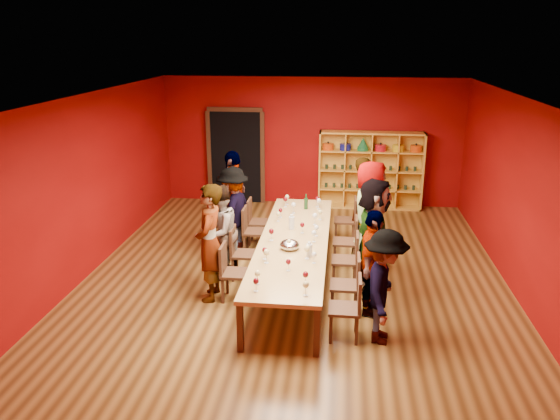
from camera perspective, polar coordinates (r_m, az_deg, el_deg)
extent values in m
cube|color=#4D3114|center=(9.16, 1.43, -7.51)|extent=(7.10, 9.10, 0.02)
cube|color=#700505|center=(13.00, 3.31, 7.13)|extent=(7.10, 0.02, 3.00)
cube|color=#700505|center=(4.51, -3.83, -14.57)|extent=(7.10, 0.02, 3.00)
cube|color=#700505|center=(9.58, -19.91, 2.18)|extent=(0.02, 9.10, 3.00)
cube|color=#700505|center=(9.03, 24.28, 0.74)|extent=(0.02, 9.10, 3.00)
cube|color=white|center=(8.33, 1.59, 11.62)|extent=(7.10, 9.10, 0.02)
cube|color=#A88246|center=(8.87, 1.46, -3.25)|extent=(1.10, 4.50, 0.06)
cube|color=#321B10|center=(7.15, -4.18, -12.14)|extent=(0.08, 0.08, 0.69)
cube|color=#321B10|center=(11.08, -0.06, -0.94)|extent=(0.08, 0.08, 0.69)
cube|color=#321B10|center=(7.05, 3.87, -12.60)|extent=(0.08, 0.08, 0.69)
cube|color=#321B10|center=(11.01, 5.01, -1.12)|extent=(0.08, 0.08, 0.69)
cube|color=black|center=(13.24, -4.58, 5.53)|extent=(1.20, 0.14, 2.20)
cube|color=#321B10|center=(12.97, -4.76, 10.43)|extent=(1.32, 0.06, 0.10)
cube|color=#321B10|center=(13.31, -7.40, 5.51)|extent=(0.10, 0.06, 2.20)
cube|color=#321B10|center=(13.06, -1.82, 5.41)|extent=(0.10, 0.06, 2.20)
cube|color=gold|center=(12.89, 4.18, 4.29)|extent=(0.04, 0.40, 1.80)
cube|color=gold|center=(13.02, 14.63, 3.89)|extent=(0.04, 0.40, 1.80)
cube|color=gold|center=(12.72, 9.63, 7.96)|extent=(2.40, 0.40, 0.04)
cube|color=gold|center=(13.13, 9.24, 0.37)|extent=(2.40, 0.40, 0.04)
cube|color=gold|center=(13.09, 9.40, 4.30)|extent=(2.40, 0.02, 1.80)
cube|color=gold|center=(13.01, 9.33, 2.18)|extent=(2.36, 0.38, 0.03)
cube|color=gold|center=(12.90, 9.43, 4.11)|extent=(2.36, 0.38, 0.03)
cube|color=gold|center=(12.80, 9.53, 6.06)|extent=(2.36, 0.38, 0.03)
cube|color=gold|center=(12.88, 6.76, 4.21)|extent=(0.03, 0.38, 1.76)
cube|color=gold|center=(12.90, 9.43, 4.11)|extent=(0.03, 0.38, 1.76)
cube|color=gold|center=(12.95, 12.09, 4.00)|extent=(0.03, 0.38, 1.76)
cylinder|color=#D1470C|center=(12.77, 5.04, 6.62)|extent=(0.26, 0.26, 0.15)
sphere|color=black|center=(12.75, 5.06, 7.04)|extent=(0.05, 0.05, 0.05)
cylinder|color=navy|center=(12.77, 6.85, 6.56)|extent=(0.26, 0.26, 0.15)
sphere|color=black|center=(12.75, 6.87, 6.98)|extent=(0.05, 0.05, 0.05)
cylinder|color=#1A6A3B|center=(12.78, 8.65, 6.34)|extent=(0.26, 0.26, 0.08)
cone|color=#1A6A3B|center=(12.75, 8.68, 7.00)|extent=(0.24, 0.24, 0.22)
cylinder|color=#B31423|center=(12.80, 10.45, 6.42)|extent=(0.26, 0.26, 0.15)
sphere|color=black|center=(12.78, 10.48, 6.84)|extent=(0.05, 0.05, 0.05)
cylinder|color=gold|center=(12.83, 12.25, 6.34)|extent=(0.26, 0.26, 0.15)
sphere|color=black|center=(12.81, 12.27, 6.75)|extent=(0.05, 0.05, 0.05)
cylinder|color=#D1470C|center=(12.88, 14.03, 6.25)|extent=(0.26, 0.26, 0.15)
sphere|color=black|center=(12.86, 14.06, 6.67)|extent=(0.05, 0.05, 0.05)
cylinder|color=#1A2E20|center=(12.98, 4.85, 2.62)|extent=(0.07, 0.07, 0.10)
cylinder|color=#1A2E20|center=(12.98, 5.66, 2.59)|extent=(0.07, 0.07, 0.10)
cylinder|color=#1A2E20|center=(12.98, 6.48, 2.56)|extent=(0.07, 0.07, 0.10)
cylinder|color=#1A2E20|center=(12.98, 7.30, 2.53)|extent=(0.07, 0.07, 0.10)
cylinder|color=#1A2E20|center=(12.98, 8.11, 2.50)|extent=(0.07, 0.07, 0.10)
cylinder|color=#1A2E20|center=(12.99, 8.93, 2.47)|extent=(0.07, 0.07, 0.10)
cylinder|color=#1A2E20|center=(13.00, 9.74, 2.44)|extent=(0.07, 0.07, 0.10)
cylinder|color=#1A2E20|center=(13.01, 10.56, 2.41)|extent=(0.07, 0.07, 0.10)
cylinder|color=#1A2E20|center=(13.03, 11.37, 2.38)|extent=(0.07, 0.07, 0.10)
cylinder|color=#1A2E20|center=(13.05, 12.18, 2.35)|extent=(0.07, 0.07, 0.10)
cylinder|color=#1A2E20|center=(13.07, 12.98, 2.32)|extent=(0.07, 0.07, 0.10)
cylinder|color=#1A2E20|center=(13.09, 13.79, 2.28)|extent=(0.07, 0.07, 0.10)
cylinder|color=#1A2E20|center=(12.87, 4.90, 4.55)|extent=(0.07, 0.07, 0.10)
cylinder|color=#1A2E20|center=(12.87, 5.72, 4.52)|extent=(0.07, 0.07, 0.10)
cylinder|color=#1A2E20|center=(12.87, 6.55, 4.49)|extent=(0.07, 0.07, 0.10)
cylinder|color=#1A2E20|center=(12.87, 7.37, 4.46)|extent=(0.07, 0.07, 0.10)
cylinder|color=#1A2E20|center=(12.87, 8.20, 4.43)|extent=(0.07, 0.07, 0.10)
cylinder|color=#1A2E20|center=(12.88, 9.02, 4.40)|extent=(0.07, 0.07, 0.10)
cylinder|color=#1A2E20|center=(12.89, 9.85, 4.37)|extent=(0.07, 0.07, 0.10)
cylinder|color=#1A2E20|center=(12.90, 10.67, 4.34)|extent=(0.07, 0.07, 0.10)
cylinder|color=#1A2E20|center=(12.92, 11.49, 4.30)|extent=(0.07, 0.07, 0.10)
cylinder|color=#1A2E20|center=(12.94, 12.31, 4.27)|extent=(0.07, 0.07, 0.10)
cylinder|color=#1A2E20|center=(12.96, 13.12, 4.23)|extent=(0.07, 0.07, 0.10)
cylinder|color=#1A2E20|center=(12.98, 13.93, 4.20)|extent=(0.07, 0.07, 0.10)
cube|color=#321B10|center=(8.43, -4.67, -6.61)|extent=(0.42, 0.42, 0.04)
cube|color=#321B10|center=(8.37, -5.99, -5.03)|extent=(0.04, 0.40, 0.44)
cube|color=#321B10|center=(8.41, -6.00, -8.41)|extent=(0.04, 0.04, 0.41)
cube|color=#321B10|center=(8.35, -3.69, -8.55)|extent=(0.04, 0.04, 0.41)
cube|color=#321B10|center=(8.71, -5.52, -7.43)|extent=(0.04, 0.04, 0.41)
cube|color=#321B10|center=(8.65, -3.30, -7.56)|extent=(0.04, 0.04, 0.41)
imported|color=#5372AB|center=(8.33, -7.37, -3.41)|extent=(0.52, 0.69, 1.83)
cube|color=#321B10|center=(9.13, -3.74, -4.62)|extent=(0.42, 0.42, 0.04)
cube|color=#321B10|center=(9.07, -4.95, -3.16)|extent=(0.04, 0.40, 0.44)
cube|color=#321B10|center=(9.09, -4.96, -6.28)|extent=(0.04, 0.04, 0.41)
cube|color=#321B10|center=(9.04, -2.83, -6.40)|extent=(0.04, 0.04, 0.41)
cube|color=#321B10|center=(9.40, -4.55, -5.44)|extent=(0.04, 0.04, 0.41)
cube|color=#321B10|center=(9.34, -2.49, -5.55)|extent=(0.04, 0.04, 0.41)
imported|color=silver|center=(9.07, -6.35, -2.34)|extent=(0.64, 0.87, 1.60)
cube|color=#321B10|center=(10.13, -2.65, -2.28)|extent=(0.42, 0.42, 0.04)
cube|color=#321B10|center=(10.08, -3.73, -0.95)|extent=(0.04, 0.40, 0.44)
cube|color=#321B10|center=(10.08, -3.74, -3.77)|extent=(0.04, 0.04, 0.41)
cube|color=#321B10|center=(10.03, -1.82, -3.86)|extent=(0.04, 0.04, 0.41)
cube|color=#321B10|center=(10.39, -3.41, -3.09)|extent=(0.04, 0.04, 0.41)
cube|color=#321B10|center=(10.34, -1.55, -3.17)|extent=(0.04, 0.04, 0.41)
imported|color=#525257|center=(10.07, -4.93, -0.09)|extent=(0.65, 1.13, 1.64)
cube|color=#321B10|center=(10.63, -2.19, -1.29)|extent=(0.42, 0.42, 0.04)
cube|color=#321B10|center=(10.58, -3.22, -0.02)|extent=(0.04, 0.40, 0.44)
cube|color=#321B10|center=(10.57, -3.22, -2.70)|extent=(0.04, 0.04, 0.41)
cube|color=#321B10|center=(10.52, -1.40, -2.78)|extent=(0.04, 0.04, 0.41)
cube|color=#321B10|center=(10.89, -2.92, -2.08)|extent=(0.04, 0.04, 0.41)
cube|color=#321B10|center=(10.84, -1.15, -2.15)|extent=(0.04, 0.04, 0.41)
imported|color=#5979B8|center=(10.56, -4.83, 1.32)|extent=(0.62, 1.13, 1.84)
cube|color=#321B10|center=(7.43, 6.74, -10.23)|extent=(0.42, 0.42, 0.04)
cube|color=#321B10|center=(7.33, 8.31, -8.62)|extent=(0.04, 0.40, 0.44)
cube|color=#321B10|center=(7.39, 5.32, -12.34)|extent=(0.04, 0.04, 0.41)
cube|color=#321B10|center=(7.40, 8.02, -12.43)|extent=(0.04, 0.04, 0.41)
cube|color=#321B10|center=(7.69, 5.39, -11.07)|extent=(0.04, 0.04, 0.41)
cube|color=#321B10|center=(7.69, 7.97, -11.15)|extent=(0.04, 0.04, 0.41)
imported|color=#5774B4|center=(7.30, 10.85, -7.91)|extent=(0.55, 1.06, 1.56)
cube|color=#321B10|center=(8.08, 6.75, -7.83)|extent=(0.42, 0.42, 0.04)
cube|color=#321B10|center=(7.98, 8.19, -6.32)|extent=(0.04, 0.40, 0.44)
cube|color=#321B10|center=(8.02, 5.46, -9.76)|extent=(0.04, 0.04, 0.41)
cube|color=#321B10|center=(8.03, 7.92, -9.84)|extent=(0.04, 0.04, 0.41)
cube|color=#321B10|center=(8.33, 5.52, -8.68)|extent=(0.04, 0.04, 0.41)
cube|color=#321B10|center=(8.33, 7.88, -8.76)|extent=(0.04, 0.04, 0.41)
imported|color=#6186C8|center=(7.94, 9.57, -5.54)|extent=(0.60, 1.00, 1.59)
cube|color=#321B10|center=(8.93, 6.77, -5.24)|extent=(0.42, 0.42, 0.04)
cube|color=#321B10|center=(8.84, 8.06, -3.85)|extent=(0.04, 0.40, 0.44)
cube|color=#321B10|center=(8.86, 5.61, -6.97)|extent=(0.04, 0.04, 0.41)
cube|color=#321B10|center=(8.87, 7.82, -7.04)|extent=(0.04, 0.04, 0.41)
cube|color=#321B10|center=(9.17, 5.65, -6.08)|extent=(0.04, 0.04, 0.41)
cube|color=#321B10|center=(9.18, 7.79, -6.15)|extent=(0.04, 0.04, 0.41)
imported|color=#BD7E8B|center=(8.77, 9.74, -2.45)|extent=(0.63, 1.72, 1.82)
cube|color=#321B10|center=(9.70, 6.78, -3.33)|extent=(0.42, 0.42, 0.04)
cube|color=#321B10|center=(9.62, 7.97, -2.04)|extent=(0.04, 0.40, 0.44)
cube|color=#321B10|center=(9.62, 5.72, -4.91)|extent=(0.04, 0.04, 0.41)
cube|color=#321B10|center=(9.62, 7.75, -4.98)|extent=(0.04, 0.04, 0.41)
cube|color=#321B10|center=(9.94, 5.76, -4.15)|extent=(0.04, 0.04, 0.41)
cube|color=#321B10|center=(9.94, 7.72, -4.22)|extent=(0.04, 0.04, 0.41)
imported|color=#607EC6|center=(9.54, 9.35, -0.52)|extent=(0.57, 0.96, 1.89)
cube|color=#321B10|center=(10.80, 6.80, -1.08)|extent=(0.42, 0.42, 0.04)
cube|color=#321B10|center=(10.73, 7.86, 0.09)|extent=(0.04, 0.40, 0.44)
cube|color=#321B10|center=(10.72, 5.84, -2.48)|extent=(0.04, 0.04, 0.41)
cube|color=#321B10|center=(10.72, 7.66, -2.55)|extent=(0.04, 0.04, 0.41)
cube|color=#321B10|center=(11.04, 5.87, -1.87)|extent=(0.04, 0.04, 0.41)
cube|color=#321B10|center=(11.04, 7.64, -1.93)|extent=(0.04, 0.04, 0.41)
imported|color=#46464A|center=(10.69, 8.77, 0.98)|extent=(0.57, 0.70, 1.70)
cylinder|color=silver|center=(9.13, 2.33, -2.40)|extent=(0.06, 0.06, 0.01)
cylinder|color=silver|center=(9.11, 2.34, -2.07)|extent=(0.01, 0.01, 0.10)
ellipsoid|color=#4E080F|center=(9.09, 2.34, -1.57)|extent=(0.08, 0.08, 0.09)
cylinder|color=silver|center=(7.71, 0.87, -6.35)|extent=(0.06, 0.06, 0.01)
cylinder|color=silver|center=(7.69, 0.87, -5.99)|extent=(0.01, 0.01, 0.10)
ellipsoid|color=#4E080F|center=(7.65, 0.88, -5.43)|extent=(0.07, 0.07, 0.08)
cylinder|color=silver|center=(10.50, 0.56, 0.35)|extent=(0.06, 0.06, 0.01)
cylinder|color=silver|center=(10.48, 0.56, 0.66)|extent=(0.01, 0.01, 0.11)
ellipsoid|color=#4E080F|center=(10.46, 0.56, 1.14)|extent=(0.08, 0.08, 0.09)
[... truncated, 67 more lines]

